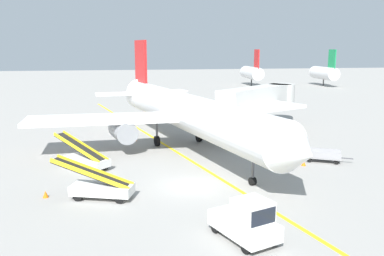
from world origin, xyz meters
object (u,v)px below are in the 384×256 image
pushback_tug (247,221)px  belt_loader_aft_hold (85,159)px  jet_bridge (263,98)px  baggage_tug_near_wing (253,140)px  safety_cone_tail_area (135,139)px  safety_cone_wingtip_right (289,138)px  belt_loader_forward_hold (100,186)px  safety_cone_wingtip_left (304,163)px  safety_cone_nose_right (45,194)px  baggage_cart_loaded (323,156)px  airliner (184,111)px  ground_crew_marshaller (288,156)px  safety_cone_nose_left (66,137)px

pushback_tug → belt_loader_aft_hold: size_ratio=0.90×
jet_bridge → baggage_tug_near_wing: bearing=-113.5°
baggage_tug_near_wing → safety_cone_tail_area: size_ratio=5.53×
safety_cone_wingtip_right → belt_loader_aft_hold: bearing=-161.1°
belt_loader_aft_hold → safety_cone_tail_area: size_ratio=10.23×
belt_loader_forward_hold → safety_cone_wingtip_right: (18.14, 13.58, -0.56)m
safety_cone_wingtip_left → baggage_tug_near_wing: bearing=111.9°
jet_bridge → pushback_tug: size_ratio=2.84×
safety_cone_tail_area → belt_loader_forward_hold: bearing=-99.7°
safety_cone_nose_right → baggage_tug_near_wing: bearing=30.0°
baggage_cart_loaded → airliner: bearing=146.3°
jet_bridge → ground_crew_marshaller: (-3.45, -15.84, -2.63)m
jet_bridge → belt_loader_forward_hold: jet_bridge is taller
baggage_cart_loaded → safety_cone_nose_right: bearing=-167.2°
safety_cone_wingtip_right → safety_cone_tail_area: same height
belt_loader_aft_hold → ground_crew_marshaller: 15.77m
baggage_cart_loaded → safety_cone_tail_area: bearing=145.2°
belt_loader_forward_hold → baggage_cart_loaded: belt_loader_forward_hold is taller
safety_cone_nose_left → belt_loader_aft_hold: bearing=-76.0°
baggage_cart_loaded → safety_cone_nose_right: size_ratio=8.40×
belt_loader_aft_hold → ground_crew_marshaller: (15.59, -2.36, 0.13)m
baggage_cart_loaded → belt_loader_aft_hold: bearing=175.9°
pushback_tug → belt_loader_aft_hold: belt_loader_aft_hold is taller
ground_crew_marshaller → safety_cone_wingtip_left: bearing=4.5°
belt_loader_aft_hold → safety_cone_tail_area: belt_loader_aft_hold is taller
safety_cone_wingtip_right → safety_cone_wingtip_left: bearing=-105.9°
baggage_tug_near_wing → airliner: bearing=160.9°
airliner → jet_bridge: size_ratio=3.04×
baggage_cart_loaded → safety_cone_nose_left: (-21.85, 12.38, -0.25)m
safety_cone_wingtip_left → safety_cone_nose_right: bearing=-168.4°
pushback_tug → belt_loader_forward_hold: 10.10m
belt_loader_aft_hold → safety_cone_tail_area: 9.96m
ground_crew_marshaller → safety_cone_tail_area: (-11.46, 11.40, -0.69)m
airliner → baggage_tug_near_wing: 6.90m
baggage_tug_near_wing → jet_bridge: bearing=66.5°
belt_loader_aft_hold → baggage_cart_loaded: belt_loader_aft_hold is taller
safety_cone_nose_right → safety_cone_wingtip_right: same height
jet_bridge → airliner: bearing=-142.9°
belt_loader_forward_hold → ground_crew_marshaller: (14.17, 4.52, 0.13)m
belt_loader_aft_hold → ground_crew_marshaller: bearing=-8.6°
safety_cone_nose_left → safety_cone_nose_right: size_ratio=1.00×
jet_bridge → pushback_tug: (-10.40, -27.41, -2.55)m
safety_cone_wingtip_right → airliner: bearing=-174.3°
jet_bridge → belt_loader_forward_hold: size_ratio=2.23×
jet_bridge → safety_cone_nose_left: size_ratio=26.10×
baggage_cart_loaded → safety_cone_wingtip_left: (-2.09, -0.88, -0.25)m
jet_bridge → safety_cone_wingtip_left: 16.20m
belt_loader_aft_hold → safety_cone_nose_left: 11.36m
belt_loader_forward_hold → safety_cone_tail_area: (2.72, 15.92, -0.56)m
belt_loader_forward_hold → ground_crew_marshaller: size_ratio=3.03×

